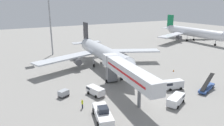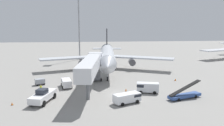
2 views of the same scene
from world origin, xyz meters
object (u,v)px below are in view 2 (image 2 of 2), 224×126
object	(u,v)px
safety_cone_alpha	(175,80)
apron_light_mast	(79,15)
pushback_tug	(43,96)
belt_loader_truck	(185,95)
airplane_at_gate	(107,55)
service_van_near_left	(147,87)
baggage_cart_mid_left	(40,82)
ground_crew_worker_foreground	(41,89)
service_van_far_left	(128,97)
safety_cone_charlie	(126,90)
safety_cone_bravo	(12,104)
jet_bridge	(92,65)
service_van_far_center	(66,83)

from	to	relation	value
safety_cone_alpha	apron_light_mast	size ratio (longest dim) A/B	0.02
pushback_tug	belt_loader_truck	distance (m)	27.28
airplane_at_gate	service_van_near_left	bearing A→B (deg)	-75.55
baggage_cart_mid_left	ground_crew_worker_foreground	size ratio (longest dim) A/B	1.37
belt_loader_truck	service_van_near_left	bearing A→B (deg)	144.47
pushback_tug	baggage_cart_mid_left	size ratio (longest dim) A/B	2.92
baggage_cart_mid_left	safety_cone_alpha	xyz separation A→B (m)	(34.07, 0.43, -0.50)
airplane_at_gate	service_van_far_left	bearing A→B (deg)	-87.88
belt_loader_truck	airplane_at_gate	bearing A→B (deg)	113.56
service_van_near_left	baggage_cart_mid_left	bearing A→B (deg)	159.38
baggage_cart_mid_left	belt_loader_truck	bearing A→B (deg)	-24.10
pushback_tug	belt_loader_truck	xyz separation A→B (m)	(27.26, -0.91, -0.42)
pushback_tug	ground_crew_worker_foreground	size ratio (longest dim) A/B	4.01
safety_cone_alpha	safety_cone_charlie	xyz separation A→B (m)	(-14.34, -7.89, -0.02)
belt_loader_truck	safety_cone_alpha	distance (m)	14.50
baggage_cart_mid_left	service_van_far_left	bearing A→B (deg)	-38.53
service_van_far_left	safety_cone_alpha	xyz separation A→B (m)	(15.31, 15.37, -0.75)
pushback_tug	service_van_far_left	world-z (taller)	pushback_tug
apron_light_mast	safety_cone_alpha	bearing A→B (deg)	-57.08
belt_loader_truck	safety_cone_charlie	world-z (taller)	belt_loader_truck
service_van_far_left	safety_cone_bravo	bearing A→B (deg)	176.93
airplane_at_gate	baggage_cart_mid_left	size ratio (longest dim) A/B	16.62
baggage_cart_mid_left	airplane_at_gate	bearing A→B (deg)	41.50
baggage_cart_mid_left	ground_crew_worker_foreground	world-z (taller)	ground_crew_worker_foreground
airplane_at_gate	safety_cone_alpha	world-z (taller)	airplane_at_gate
jet_bridge	safety_cone_charlie	bearing A→B (deg)	-13.22
airplane_at_gate	safety_cone_alpha	bearing A→B (deg)	-42.72
jet_bridge	ground_crew_worker_foreground	size ratio (longest dim) A/B	12.27
service_van_near_left	safety_cone_alpha	size ratio (longest dim) A/B	7.59
service_van_near_left	baggage_cart_mid_left	size ratio (longest dim) A/B	1.91
airplane_at_gate	jet_bridge	xyz separation A→B (m)	(-5.26, -21.34, 0.75)
safety_cone_alpha	apron_light_mast	distance (m)	50.76
airplane_at_gate	service_van_near_left	distance (m)	25.69
service_van_far_left	safety_cone_charlie	world-z (taller)	service_van_far_left
jet_bridge	safety_cone_bravo	size ratio (longest dim) A/B	39.77
service_van_far_left	service_van_near_left	world-z (taller)	service_van_near_left
service_van_far_left	safety_cone_bravo	distance (m)	20.98
pushback_tug	ground_crew_worker_foreground	world-z (taller)	pushback_tug
belt_loader_truck	baggage_cart_mid_left	bearing A→B (deg)	155.90
safety_cone_charlie	apron_light_mast	bearing A→B (deg)	103.51
ground_crew_worker_foreground	apron_light_mast	size ratio (longest dim) A/B	0.07
safety_cone_charlie	service_van_near_left	bearing A→B (deg)	-20.09
service_van_far_left	safety_cone_bravo	world-z (taller)	service_van_far_left
pushback_tug	ground_crew_worker_foreground	xyz separation A→B (m)	(-1.51, 5.74, -0.21)
ground_crew_worker_foreground	service_van_far_center	bearing A→B (deg)	41.58
pushback_tug	apron_light_mast	world-z (taller)	apron_light_mast
airplane_at_gate	baggage_cart_mid_left	bearing A→B (deg)	-138.50
airplane_at_gate	safety_cone_bravo	world-z (taller)	airplane_at_gate
belt_loader_truck	safety_cone_charlie	xyz separation A→B (m)	(-10.63, 6.11, -0.48)
jet_bridge	safety_cone_alpha	xyz separation A→B (m)	(21.70, 6.17, -5.27)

